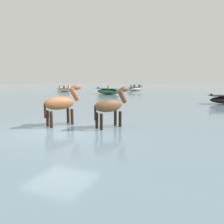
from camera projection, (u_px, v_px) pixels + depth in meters
name	position (u px, v px, depth m)	size (l,w,h in m)	color
ground_plane	(60.00, 137.00, 9.31)	(120.00, 120.00, 0.00)	#756B56
water_surface	(134.00, 105.00, 18.38)	(90.00, 90.00, 0.28)	slate
horse_lead_bay	(110.00, 106.00, 9.69)	(1.22, 1.76, 2.02)	brown
horse_trailing_chestnut	(61.00, 104.00, 10.12)	(1.15, 1.87, 2.10)	brown
boat_near_starboard	(108.00, 91.00, 27.59)	(3.33, 1.72, 1.18)	#337556
boat_far_inshore	(65.00, 90.00, 32.07)	(2.44, 0.88, 0.97)	silver
boat_mid_outer	(135.00, 89.00, 34.38)	(2.38, 2.94, 1.05)	#B2AD9E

